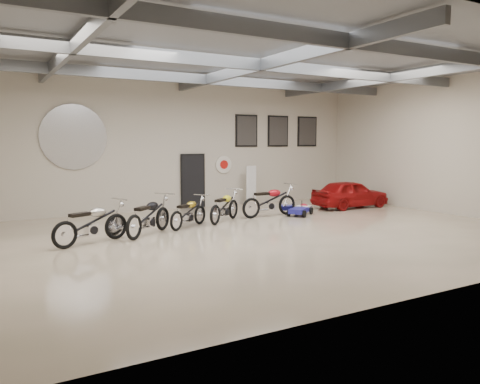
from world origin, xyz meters
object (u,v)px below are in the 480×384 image
motorcycle_black (149,215)px  vintage_car (350,194)px  motorcycle_silver (91,222)px  motorcycle_yellow (224,206)px  motorcycle_red (270,200)px  go_kart (301,208)px  motorcycle_gold (189,212)px  banner_stand (251,184)px

motorcycle_black → vintage_car: bearing=-30.9°
motorcycle_silver → motorcycle_yellow: (4.56, 1.31, -0.04)m
motorcycle_red → go_kart: size_ratio=1.53×
motorcycle_black → motorcycle_silver: bearing=153.4°
motorcycle_yellow → motorcycle_gold: bearing=157.6°
motorcycle_yellow → motorcycle_red: (1.88, 0.17, 0.05)m
vintage_car → banner_stand: bearing=48.8°
banner_stand → motorcycle_gold: banner_stand is taller
motorcycle_silver → go_kart: (7.66, 1.23, -0.30)m
motorcycle_gold → vintage_car: vintage_car is taller
motorcycle_silver → motorcycle_red: bearing=-8.6°
motorcycle_silver → vintage_car: 10.66m
motorcycle_yellow → vintage_car: vintage_car is taller
motorcycle_gold → motorcycle_red: 3.38m
motorcycle_gold → motorcycle_red: size_ratio=0.84×
motorcycle_gold → motorcycle_yellow: size_ratio=0.93×
motorcycle_silver → go_kart: 7.76m
motorcycle_yellow → go_kart: (3.09, -0.08, -0.26)m
motorcycle_yellow → motorcycle_black: bearing=160.1°
motorcycle_silver → vintage_car: (10.51, 1.79, -0.00)m
motorcycle_silver → motorcycle_gold: 3.24m
banner_stand → vintage_car: size_ratio=0.52×
motorcycle_yellow → vintage_car: size_ratio=0.62×
vintage_car → motorcycle_black: bearing=99.1°
motorcycle_silver → vintage_car: motorcycle_silver is taller
motorcycle_red → go_kart: 1.28m
motorcycle_silver → motorcycle_black: 1.72m
motorcycle_silver → motorcycle_yellow: 4.75m
motorcycle_yellow → go_kart: 3.11m
motorcycle_silver → motorcycle_gold: (3.11, 0.92, -0.08)m
motorcycle_yellow → vintage_car: bearing=-32.8°
motorcycle_silver → motorcycle_yellow: bearing=-5.5°
motorcycle_black → motorcycle_red: motorcycle_red is taller
motorcycle_silver → motorcycle_gold: motorcycle_silver is taller
go_kart → vintage_car: (2.85, 0.56, 0.30)m
motorcycle_gold → motorcycle_silver: bearing=162.9°
banner_stand → vintage_car: banner_stand is taller
go_kart → vintage_car: bearing=-23.6°
go_kart → banner_stand: bearing=58.6°
motorcycle_gold → go_kart: bearing=-29.6°
motorcycle_gold → go_kart: motorcycle_gold is taller
motorcycle_red → banner_stand: bearing=68.1°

